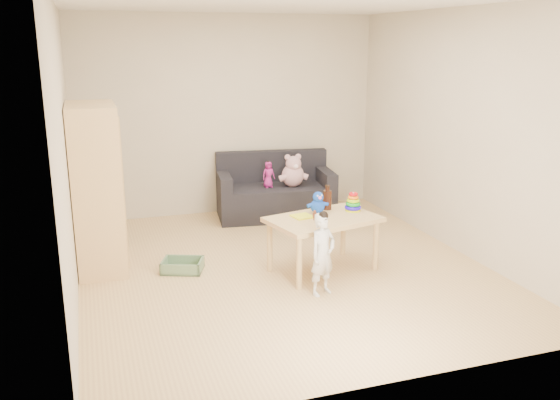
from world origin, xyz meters
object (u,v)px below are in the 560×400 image
object	(u,v)px
play_table	(323,244)
toddler	(323,255)
wardrobe	(96,188)
sofa	(276,201)

from	to	relation	value
play_table	toddler	size ratio (longest dim) A/B	1.42
play_table	toddler	bearing A→B (deg)	-112.67
wardrobe	sofa	xyz separation A→B (m)	(2.25, 1.14, -0.62)
wardrobe	play_table	bearing A→B (deg)	-21.49
toddler	wardrobe	bearing A→B (deg)	120.95
sofa	play_table	size ratio (longest dim) A/B	1.41
toddler	play_table	bearing A→B (deg)	44.23
sofa	play_table	bearing A→B (deg)	-86.50
wardrobe	toddler	size ratio (longest dim) A/B	2.23
sofa	toddler	bearing A→B (deg)	-90.76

